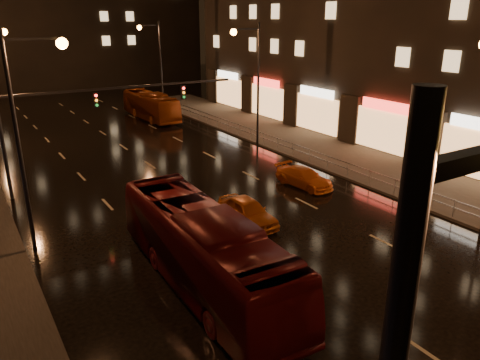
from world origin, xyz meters
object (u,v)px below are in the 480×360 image
object	(u,v)px
bus_curb	(151,106)
taxi_near	(247,211)
bus_red	(204,249)
taxi_far	(304,177)

from	to	relation	value
bus_curb	taxi_near	xyz separation A→B (m)	(-5.87, -28.27, -0.72)
bus_red	taxi_far	world-z (taller)	bus_red
bus_red	taxi_far	bearing A→B (deg)	34.57
taxi_far	taxi_near	bearing A→B (deg)	-161.95
bus_curb	taxi_far	size ratio (longest dim) A/B	2.46
bus_curb	bus_red	bearing A→B (deg)	-109.22
taxi_far	bus_curb	bearing A→B (deg)	83.56
bus_red	taxi_near	xyz separation A→B (m)	(4.73, 4.14, -0.94)
bus_curb	taxi_near	size ratio (longest dim) A/B	2.49
bus_red	bus_curb	size ratio (longest dim) A/B	1.15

